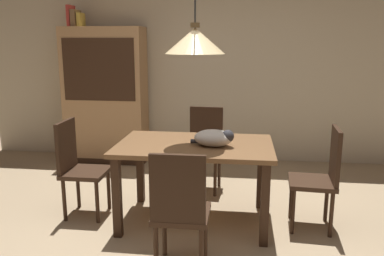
# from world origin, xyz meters

# --- Properties ---
(ground) EXTENTS (10.00, 10.00, 0.00)m
(ground) POSITION_xyz_m (0.00, 0.00, 0.00)
(ground) COLOR tan
(back_wall) EXTENTS (6.40, 0.10, 2.90)m
(back_wall) POSITION_xyz_m (0.00, 2.65, 1.45)
(back_wall) COLOR beige
(back_wall) RESTS_ON ground
(dining_table) EXTENTS (1.40, 0.90, 0.75)m
(dining_table) POSITION_xyz_m (0.09, 0.53, 0.65)
(dining_table) COLOR brown
(dining_table) RESTS_ON ground
(chair_far_back) EXTENTS (0.43, 0.43, 0.93)m
(chair_far_back) POSITION_xyz_m (0.09, 1.41, 0.51)
(chair_far_back) COLOR #382316
(chair_far_back) RESTS_ON ground
(chair_left_side) EXTENTS (0.40, 0.40, 0.93)m
(chair_left_side) POSITION_xyz_m (-1.04, 0.53, 0.51)
(chair_left_side) COLOR #382316
(chair_left_side) RESTS_ON ground
(chair_near_front) EXTENTS (0.40, 0.40, 0.93)m
(chair_near_front) POSITION_xyz_m (0.09, -0.35, 0.51)
(chair_near_front) COLOR #382316
(chair_near_front) RESTS_ON ground
(chair_right_side) EXTENTS (0.43, 0.43, 0.93)m
(chair_right_side) POSITION_xyz_m (1.21, 0.52, 0.51)
(chair_right_side) COLOR #382316
(chair_right_side) RESTS_ON ground
(cat_sleeping) EXTENTS (0.39, 0.24, 0.16)m
(cat_sleeping) POSITION_xyz_m (0.27, 0.46, 0.83)
(cat_sleeping) COLOR silver
(cat_sleeping) RESTS_ON dining_table
(pendant_lamp) EXTENTS (0.52, 0.52, 1.30)m
(pendant_lamp) POSITION_xyz_m (0.09, 0.53, 1.66)
(pendant_lamp) COLOR beige
(hutch_bookcase) EXTENTS (1.12, 0.45, 1.85)m
(hutch_bookcase) POSITION_xyz_m (-1.37, 2.32, 0.89)
(hutch_bookcase) COLOR tan
(hutch_bookcase) RESTS_ON ground
(book_red_tall) EXTENTS (0.04, 0.22, 0.28)m
(book_red_tall) POSITION_xyz_m (-1.80, 2.32, 1.99)
(book_red_tall) COLOR #B73833
(book_red_tall) RESTS_ON hutch_bookcase
(book_brown_thick) EXTENTS (0.06, 0.24, 0.22)m
(book_brown_thick) POSITION_xyz_m (-1.74, 2.32, 1.96)
(book_brown_thick) COLOR brown
(book_brown_thick) RESTS_ON hutch_bookcase
(book_yellow_short) EXTENTS (0.04, 0.20, 0.18)m
(book_yellow_short) POSITION_xyz_m (-1.67, 2.32, 1.94)
(book_yellow_short) COLOR gold
(book_yellow_short) RESTS_ON hutch_bookcase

